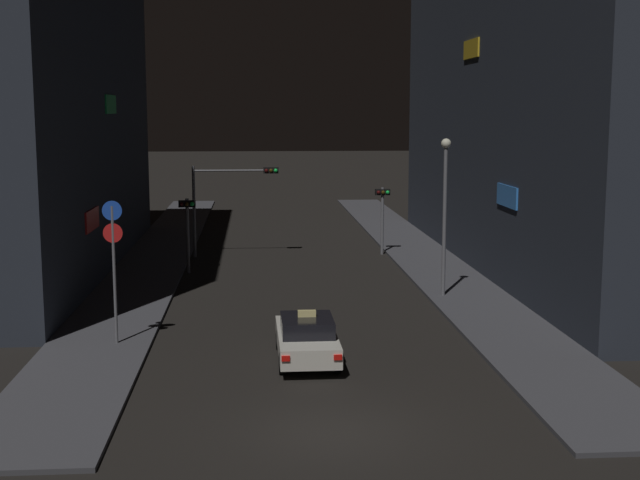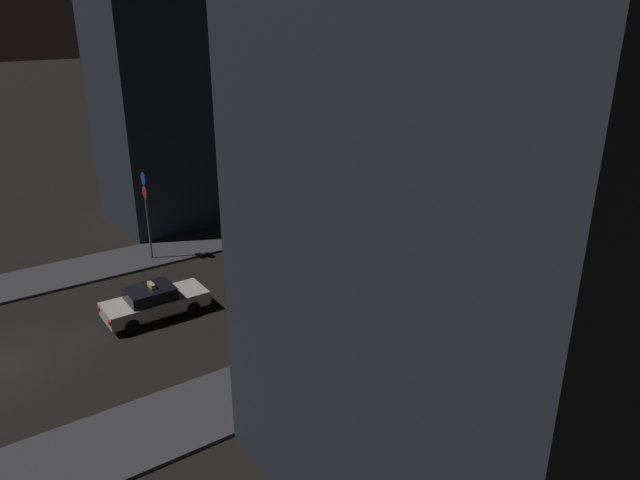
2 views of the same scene
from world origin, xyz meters
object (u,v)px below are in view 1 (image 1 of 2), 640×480
Objects in this scene: taxi at (307,338)px; sign_pole_left at (114,257)px; traffic_light_overhead at (228,190)px; street_lamp_near_block at (445,199)px; traffic_light_left_kerb at (187,220)px; traffic_light_right_kerb at (383,206)px.

sign_pole_left is (-6.17, 2.10, 2.28)m from taxi.
street_lamp_near_block reaches higher than traffic_light_overhead.
taxi is at bearing -125.49° from street_lamp_near_block.
traffic_light_left_kerb is at bearing 83.98° from sign_pole_left.
taxi is 11.22m from street_lamp_near_block.
sign_pole_left is 14.07m from street_lamp_near_block.
traffic_light_right_kerb reaches higher than taxi.
sign_pole_left is (-3.19, -17.65, -0.56)m from traffic_light_overhead.
traffic_light_right_kerb is (5.30, 19.90, 1.89)m from taxi.
traffic_light_left_kerb is at bearing -154.75° from traffic_light_right_kerb.
street_lamp_near_block reaches higher than taxi.
traffic_light_overhead reaches higher than sign_pole_left.
traffic_light_right_kerb is at bearing 94.65° from street_lamp_near_block.
traffic_light_right_kerb is 21.18m from sign_pole_left.
taxi is at bearing -72.44° from traffic_light_left_kerb.
taxi is 6.90m from sign_pole_left.
traffic_light_left_kerb is 0.76× the size of sign_pole_left.
street_lamp_near_block is at bearing 54.51° from taxi.
taxi is at bearing -104.90° from traffic_light_right_kerb.
sign_pole_left is 0.73× the size of street_lamp_near_block.
traffic_light_right_kerb is 11.34m from street_lamp_near_block.
traffic_light_right_kerb is at bearing 57.23° from sign_pole_left.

